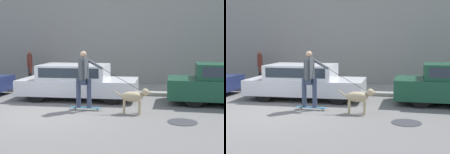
# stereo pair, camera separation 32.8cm
# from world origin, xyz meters

# --- Properties ---
(ground_plane) EXTENTS (36.00, 36.00, 0.00)m
(ground_plane) POSITION_xyz_m (0.00, 0.00, 0.00)
(ground_plane) COLOR slate
(back_wall) EXTENTS (32.00, 0.30, 4.12)m
(back_wall) POSITION_xyz_m (0.00, 6.10, 2.06)
(back_wall) COLOR gray
(back_wall) RESTS_ON ground_plane
(sidewalk_curb) EXTENTS (30.00, 2.47, 0.12)m
(sidewalk_curb) POSITION_xyz_m (0.00, 4.69, 0.06)
(sidewalk_curb) COLOR gray
(sidewalk_curb) RESTS_ON ground_plane
(parked_car_1) EXTENTS (4.15, 1.95, 1.23)m
(parked_car_1) POSITION_xyz_m (0.28, 2.41, 0.62)
(parked_car_1) COLOR black
(parked_car_1) RESTS_ON ground_plane
(dog) EXTENTS (1.07, 0.37, 0.72)m
(dog) POSITION_xyz_m (2.49, 0.54, 0.48)
(dog) COLOR tan
(dog) RESTS_ON ground_plane
(skateboarder) EXTENTS (2.26, 0.57, 1.76)m
(skateboarder) POSITION_xyz_m (0.99, 0.71, 1.00)
(skateboarder) COLOR beige
(skateboarder) RESTS_ON ground_plane
(pedestrian_with_bag) EXTENTS (0.43, 0.58, 1.51)m
(pedestrian_with_bag) POSITION_xyz_m (-2.76, 5.04, 0.95)
(pedestrian_with_bag) COLOR #28282D
(pedestrian_with_bag) RESTS_ON sidewalk_curb
(manhole_cover) EXTENTS (0.76, 0.76, 0.01)m
(manhole_cover) POSITION_xyz_m (3.82, -0.19, 0.01)
(manhole_cover) COLOR #38383D
(manhole_cover) RESTS_ON ground_plane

